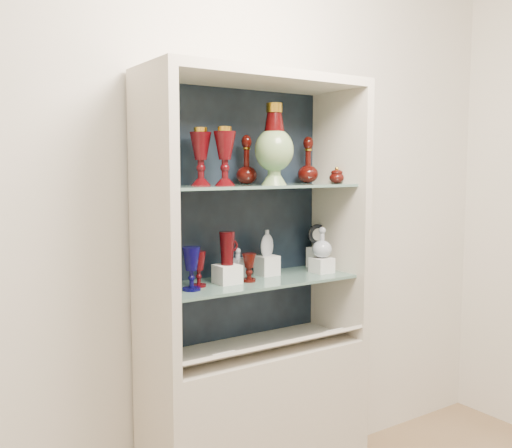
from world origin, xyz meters
TOP-DOWN VIEW (x-y plane):
  - wall_back at (0.00, 1.75)m, footprint 3.50×0.02m
  - cabinet_base at (0.00, 1.53)m, footprint 1.00×0.40m
  - cabinet_back_panel at (0.00, 1.72)m, footprint 0.98×0.02m
  - cabinet_side_left at (-0.48, 1.53)m, footprint 0.04×0.40m
  - cabinet_side_right at (0.48, 1.53)m, footprint 0.04×0.40m
  - cabinet_top_cap at (0.00, 1.53)m, footprint 1.00×0.40m
  - shelf_lower at (0.00, 1.55)m, footprint 0.92×0.34m
  - shelf_upper at (0.00, 1.55)m, footprint 0.92×0.34m
  - label_ledge at (0.00, 1.42)m, footprint 0.92×0.17m
  - label_card_0 at (0.34, 1.42)m, footprint 0.10×0.06m
  - label_card_1 at (-0.25, 1.42)m, footprint 0.10×0.06m
  - pedestal_lamp_left at (-0.23, 1.60)m, footprint 0.12×0.12m
  - pedestal_lamp_right at (-0.16, 1.53)m, footprint 0.10×0.10m
  - enamel_urn at (0.08, 1.51)m, footprint 0.18×0.18m
  - ruby_decanter_a at (0.01, 1.63)m, footprint 0.11×0.11m
  - ruby_decanter_b at (0.36, 1.63)m, footprint 0.12×0.12m
  - lidded_bowl at (0.44, 1.51)m, footprint 0.07×0.07m
  - cobalt_goblet at (-0.33, 1.51)m, footprint 0.10×0.10m
  - ruby_goblet_tall at (-0.27, 1.56)m, footprint 0.07×0.07m
  - ruby_goblet_small at (-0.04, 1.53)m, footprint 0.07×0.07m
  - riser_ruby_pitcher at (-0.13, 1.55)m, footprint 0.10×0.10m
  - ruby_pitcher at (-0.13, 1.55)m, footprint 0.12×0.08m
  - clear_square_bottle at (-0.06, 1.59)m, footprint 0.06×0.06m
  - riser_flat_flask at (0.12, 1.61)m, footprint 0.09×0.09m
  - flat_flask at (0.12, 1.61)m, footprint 0.09×0.06m
  - riser_clear_round_decanter at (0.37, 1.52)m, footprint 0.09×0.09m
  - clear_round_decanter at (0.37, 1.52)m, footprint 0.10×0.10m
  - riser_cameo_medallion at (0.44, 1.64)m, footprint 0.08×0.08m
  - cameo_medallion at (0.44, 1.64)m, footprint 0.11×0.06m

SIDE VIEW (x-z plane):
  - cabinet_base at x=0.00m, z-range 0.00..0.75m
  - label_ledge at x=0.00m, z-range 0.74..0.82m
  - label_card_0 at x=0.34m, z-range 0.78..0.81m
  - label_card_1 at x=-0.25m, z-range 0.78..0.81m
  - shelf_lower at x=0.00m, z-range 1.04..1.05m
  - riser_clear_round_decanter at x=0.37m, z-range 1.05..1.12m
  - riser_ruby_pitcher at x=-0.13m, z-range 1.05..1.13m
  - riser_flat_flask at x=0.12m, z-range 1.05..1.14m
  - riser_cameo_medallion at x=0.44m, z-range 1.05..1.15m
  - ruby_goblet_small at x=-0.04m, z-range 1.05..1.17m
  - clear_square_bottle at x=-0.06m, z-range 1.05..1.19m
  - ruby_goblet_tall at x=-0.27m, z-range 1.05..1.20m
  - cobalt_goblet at x=-0.33m, z-range 1.05..1.23m
  - clear_round_decanter at x=0.37m, z-range 1.12..1.26m
  - ruby_pitcher at x=-0.13m, z-range 1.13..1.27m
  - flat_flask at x=0.12m, z-range 1.14..1.26m
  - cameo_medallion at x=0.44m, z-range 1.15..1.27m
  - cabinet_back_panel at x=0.00m, z-range 0.75..1.90m
  - cabinet_side_left at x=-0.48m, z-range 0.75..1.90m
  - cabinet_side_right at x=0.48m, z-range 0.75..1.90m
  - wall_back at x=0.00m, z-range 0.00..2.80m
  - shelf_upper at x=0.00m, z-range 1.46..1.47m
  - lidded_bowl at x=0.44m, z-range 1.47..1.55m
  - ruby_decanter_b at x=0.36m, z-range 1.47..1.70m
  - pedestal_lamp_left at x=-0.23m, z-range 1.47..1.71m
  - pedestal_lamp_right at x=-0.16m, z-range 1.47..1.71m
  - ruby_decanter_a at x=0.01m, z-range 1.47..1.72m
  - enamel_urn at x=0.08m, z-range 1.47..1.82m
  - cabinet_top_cap at x=0.00m, z-range 1.90..1.94m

